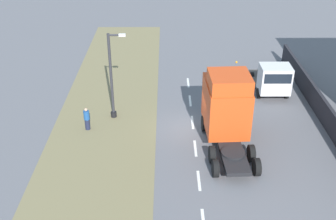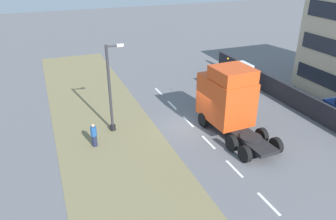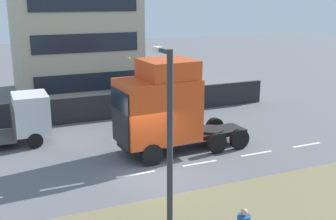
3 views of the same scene
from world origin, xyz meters
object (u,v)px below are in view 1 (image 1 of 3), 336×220
Objects in this scene: lorry_cab at (227,107)px; lamp_post at (112,82)px; pedestrian at (87,119)px; flatbed_truck at (273,79)px.

lorry_cab is 1.13× the size of lamp_post.
pedestrian is at bearing -134.41° from lamp_post.
flatbed_truck is 14.34m from pedestrian.
flatbed_truck is at bearing 15.45° from lamp_post.
flatbed_truck is 3.13× the size of pedestrian.
lorry_cab is at bearing 54.61° from flatbed_truck.
flatbed_truck reaches higher than pedestrian.
lamp_post is at bearing 45.59° from pedestrian.
flatbed_truck is at bearing 51.76° from lorry_cab.
lamp_post is at bearing 15.60° from flatbed_truck.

